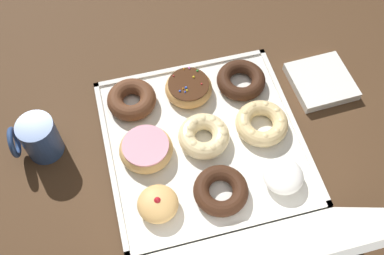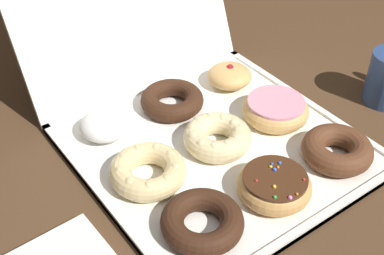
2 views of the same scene
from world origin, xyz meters
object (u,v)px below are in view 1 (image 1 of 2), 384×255
donut_box (204,141)px  chocolate_cake_ring_donut_0 (241,80)px  chocolate_cake_ring_donut_2 (132,100)px  cruller_donut_3 (262,123)px  chocolate_cake_ring_donut_7 (221,190)px  napkin_stack (321,81)px  pink_frosted_donut_5 (146,150)px  powdered_filled_donut_6 (283,176)px  sprinkle_donut_1 (188,88)px  cruller_donut_4 (205,136)px  coffee_mug (38,138)px  jelly_filled_donut_8 (158,204)px

donut_box → chocolate_cake_ring_donut_0: bearing=-134.8°
chocolate_cake_ring_donut_2 → cruller_donut_3: 0.30m
chocolate_cake_ring_donut_7 → napkin_stack: 0.39m
donut_box → chocolate_cake_ring_donut_2: size_ratio=3.79×
chocolate_cake_ring_donut_7 → pink_frosted_donut_5: bearing=-44.6°
donut_box → powdered_filled_donut_6: size_ratio=5.11×
chocolate_cake_ring_donut_0 → powdered_filled_donut_6: (-0.01, 0.27, 0.00)m
chocolate_cake_ring_donut_2 → pink_frosted_donut_5: 0.14m
powdered_filled_donut_6 → napkin_stack: bearing=-129.6°
sprinkle_donut_1 → cruller_donut_4: same height
chocolate_cake_ring_donut_7 → coffee_mug: coffee_mug is taller
napkin_stack → donut_box: bearing=15.2°
jelly_filled_donut_8 → napkin_stack: size_ratio=0.60×
pink_frosted_donut_5 → coffee_mug: bearing=-19.0°
cruller_donut_3 → powdered_filled_donut_6: bearing=90.0°
chocolate_cake_ring_donut_2 → chocolate_cake_ring_donut_7: size_ratio=1.00×
pink_frosted_donut_5 → napkin_stack: bearing=-168.5°
chocolate_cake_ring_donut_0 → cruller_donut_4: cruller_donut_4 is taller
jelly_filled_donut_8 → coffee_mug: coffee_mug is taller
chocolate_cake_ring_donut_2 → sprinkle_donut_1: bearing=179.8°
pink_frosted_donut_5 → powdered_filled_donut_6: (-0.27, 0.13, 0.00)m
cruller_donut_4 → chocolate_cake_ring_donut_7: (0.00, 0.13, -0.00)m
jelly_filled_donut_8 → napkin_stack: 0.50m
chocolate_cake_ring_donut_0 → coffee_mug: bearing=6.9°
chocolate_cake_ring_donut_2 → napkin_stack: bearing=173.8°
chocolate_cake_ring_donut_0 → sprinkle_donut_1: (0.13, -0.01, 0.00)m
powdered_filled_donut_6 → chocolate_cake_ring_donut_2: bearing=-45.2°
chocolate_cake_ring_donut_0 → pink_frosted_donut_5: pink_frosted_donut_5 is taller
sprinkle_donut_1 → powdered_filled_donut_6: size_ratio=1.32×
chocolate_cake_ring_donut_2 → powdered_filled_donut_6: size_ratio=1.35×
chocolate_cake_ring_donut_2 → coffee_mug: 0.22m
chocolate_cake_ring_donut_0 → jelly_filled_donut_8: bearing=45.0°
cruller_donut_4 → powdered_filled_donut_6: 0.19m
cruller_donut_4 → jelly_filled_donut_8: (0.14, 0.13, -0.00)m
powdered_filled_donut_6 → coffee_mug: bearing=-23.2°
cruller_donut_3 → napkin_stack: bearing=-155.0°
chocolate_cake_ring_donut_2 → cruller_donut_4: 0.20m
chocolate_cake_ring_donut_2 → chocolate_cake_ring_donut_7: chocolate_cake_ring_donut_2 is taller
sprinkle_donut_1 → coffee_mug: (0.35, 0.07, 0.02)m
chocolate_cake_ring_donut_0 → chocolate_cake_ring_donut_2: size_ratio=1.02×
cruller_donut_3 → chocolate_cake_ring_donut_7: bearing=45.1°
napkin_stack → coffee_mug: bearing=1.4°
chocolate_cake_ring_donut_7 → jelly_filled_donut_8: jelly_filled_donut_8 is taller
sprinkle_donut_1 → cruller_donut_3: (-0.14, 0.14, -0.00)m
chocolate_cake_ring_donut_0 → cruller_donut_3: (-0.01, 0.13, 0.00)m
powdered_filled_donut_6 → cruller_donut_4: bearing=-45.5°
jelly_filled_donut_8 → napkin_stack: (-0.45, -0.22, -0.02)m
donut_box → chocolate_cake_ring_donut_2: chocolate_cake_ring_donut_2 is taller
sprinkle_donut_1 → cruller_donut_3: size_ratio=0.93×
donut_box → chocolate_cake_ring_donut_2: 0.20m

